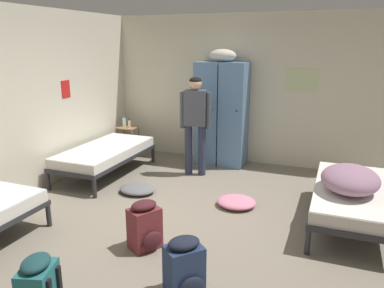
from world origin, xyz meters
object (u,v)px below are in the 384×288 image
(bedding_heap, at_px, (350,179))
(backpack_navy, at_px, (185,268))
(bed_right, at_px, (352,195))
(clothes_pile_pink, at_px, (236,202))
(shelf_unit, at_px, (128,138))
(locker_bank, at_px, (221,112))
(lotion_bottle, at_px, (129,124))
(bed_left_rear, at_px, (105,153))
(water_bottle, at_px, (124,122))
(person_traveler, at_px, (195,117))
(clothes_pile_grey, at_px, (137,189))
(backpack_maroon, at_px, (145,226))

(bedding_heap, distance_m, backpack_navy, 2.31)
(bed_right, xyz_separation_m, clothes_pile_pink, (-1.44, -0.00, -0.32))
(backpack_navy, distance_m, clothes_pile_pink, 2.01)
(bedding_heap, bearing_deg, shelf_unit, 156.63)
(locker_bank, height_order, lotion_bottle, locker_bank)
(shelf_unit, xyz_separation_m, bed_left_rear, (0.25, -1.15, 0.04))
(bed_right, bearing_deg, backpack_navy, -124.54)
(shelf_unit, xyz_separation_m, water_bottle, (-0.08, 0.02, 0.32))
(shelf_unit, relative_size, water_bottle, 2.80)
(lotion_bottle, relative_size, clothes_pile_pink, 0.32)
(person_traveler, xyz_separation_m, clothes_pile_pink, (1.00, -1.01, -0.93))
(shelf_unit, bearing_deg, locker_bank, 5.49)
(bedding_heap, height_order, water_bottle, bedding_heap)
(locker_bank, bearing_deg, clothes_pile_grey, -111.37)
(bed_left_rear, xyz_separation_m, bed_right, (3.84, -0.44, 0.00))
(person_traveler, xyz_separation_m, clothes_pile_grey, (-0.51, -1.09, -0.94))
(water_bottle, xyz_separation_m, clothes_pile_grey, (1.22, -1.69, -0.60))
(person_traveler, bearing_deg, bed_right, -22.52)
(water_bottle, xyz_separation_m, backpack_navy, (2.79, -3.61, -0.40))
(person_traveler, relative_size, clothes_pile_grey, 3.01)
(backpack_maroon, bearing_deg, lotion_bottle, 123.06)
(shelf_unit, height_order, backpack_navy, shelf_unit)
(lotion_bottle, bearing_deg, backpack_navy, -53.36)
(bed_right, relative_size, person_traveler, 1.15)
(backpack_maroon, bearing_deg, bedding_heap, 32.15)
(bed_left_rear, bearing_deg, locker_bank, 39.40)
(bedding_heap, bearing_deg, backpack_navy, -125.83)
(person_traveler, distance_m, backpack_maroon, 2.58)
(shelf_unit, distance_m, lotion_bottle, 0.31)
(lotion_bottle, bearing_deg, person_traveler, -18.84)
(bed_left_rear, relative_size, person_traveler, 1.15)
(bed_right, distance_m, bedding_heap, 0.30)
(locker_bank, relative_size, person_traveler, 1.26)
(bed_right, height_order, backpack_navy, backpack_navy)
(locker_bank, xyz_separation_m, backpack_navy, (0.84, -3.77, -0.71))
(locker_bank, height_order, clothes_pile_grey, locker_bank)
(bedding_heap, bearing_deg, bed_right, 73.60)
(backpack_maroon, height_order, clothes_pile_grey, backpack_maroon)
(locker_bank, height_order, bed_right, locker_bank)
(water_bottle, bearing_deg, locker_bank, 4.69)
(bed_right, distance_m, water_bottle, 4.48)
(shelf_unit, height_order, bed_right, shelf_unit)
(bed_left_rear, xyz_separation_m, backpack_navy, (2.46, -2.44, -0.12))
(locker_bank, relative_size, lotion_bottle, 11.95)
(shelf_unit, height_order, clothes_pile_pink, shelf_unit)
(person_traveler, xyz_separation_m, lotion_bottle, (-1.58, 0.54, -0.35))
(bed_right, relative_size, backpack_maroon, 3.45)
(backpack_navy, bearing_deg, backpack_maroon, 140.93)
(clothes_pile_pink, bearing_deg, person_traveler, 134.56)
(locker_bank, distance_m, person_traveler, 0.79)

